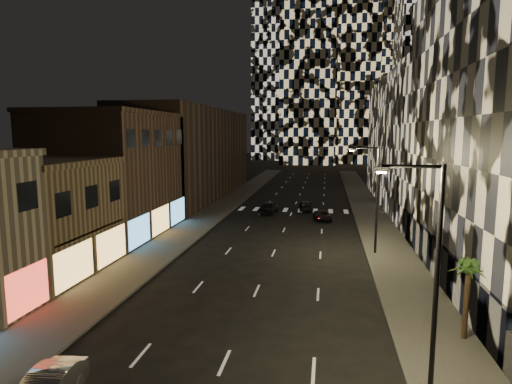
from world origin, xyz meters
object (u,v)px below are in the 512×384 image
(car_dark_oncoming, at_px, (306,206))
(streetlight_far, at_px, (374,192))
(streetlight_near, at_px, (431,264))
(car_dark_midlane, at_px, (269,208))
(car_dark_rightlane, at_px, (323,216))
(palm_tree, at_px, (468,273))

(car_dark_oncoming, bearing_deg, streetlight_far, 102.46)
(streetlight_near, relative_size, car_dark_midlane, 2.09)
(car_dark_midlane, xyz_separation_m, car_dark_rightlane, (6.88, -3.33, -0.17))
(car_dark_rightlane, bearing_deg, streetlight_far, -79.84)
(streetlight_far, xyz_separation_m, palm_tree, (2.95, -15.04, -1.85))
(car_dark_rightlane, relative_size, palm_tree, 0.99)
(car_dark_rightlane, bearing_deg, car_dark_oncoming, 102.84)
(streetlight_far, height_order, palm_tree, streetlight_far)
(car_dark_midlane, height_order, car_dark_oncoming, car_dark_midlane)
(car_dark_midlane, bearing_deg, car_dark_rightlane, -19.28)
(palm_tree, bearing_deg, car_dark_rightlane, 104.19)
(streetlight_near, height_order, streetlight_far, same)
(streetlight_near, bearing_deg, car_dark_midlane, 106.82)
(car_dark_oncoming, height_order, car_dark_rightlane, car_dark_oncoming)
(streetlight_near, distance_m, car_dark_oncoming, 40.95)
(car_dark_oncoming, distance_m, car_dark_rightlane, 6.70)
(streetlight_near, xyz_separation_m, car_dark_oncoming, (-6.66, 40.12, -4.73))
(streetlight_near, height_order, palm_tree, streetlight_near)
(car_dark_rightlane, bearing_deg, car_dark_midlane, 146.87)
(streetlight_near, bearing_deg, streetlight_far, 90.00)
(streetlight_far, bearing_deg, car_dark_oncoming, 108.32)
(car_dark_oncoming, bearing_deg, car_dark_rightlane, 104.30)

